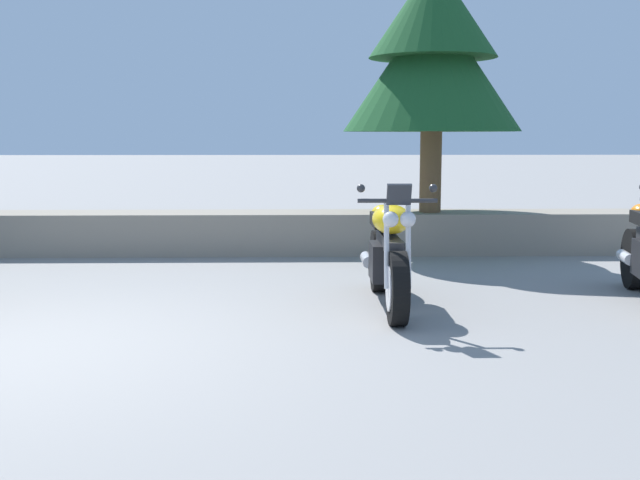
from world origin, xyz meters
The scene contains 4 objects.
ground_plane centered at (0.00, 0.00, 0.00)m, with size 120.00×120.00×0.00m, color gray.
stone_wall centered at (0.00, 4.80, 0.28)m, with size 36.00×0.80×0.55m, color gray.
motorcycle_yellow_centre centered at (2.92, 1.40, 0.49)m, with size 0.67×2.06×1.18m.
pine_tree_mid_right centered at (3.84, 4.75, 2.66)m, with size 2.33×2.33×3.26m.
Camera 1 is at (2.14, -5.62, 1.56)m, focal length 43.86 mm.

